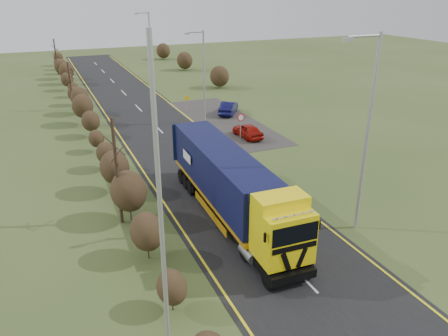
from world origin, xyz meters
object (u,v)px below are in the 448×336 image
at_px(car_blue_sedan, 229,108).
at_px(streetlight_near, 366,128).
at_px(speed_sign, 241,122).
at_px(car_red_hatchback, 248,131).
at_px(lorry, 230,183).

xyz_separation_m(car_blue_sedan, streetlight_near, (-3.08, -23.72, 5.06)).
bearing_deg(speed_sign, car_red_hatchback, 24.12).
height_order(lorry, car_red_hatchback, lorry).
height_order(lorry, speed_sign, lorry).
bearing_deg(speed_sign, lorry, -117.85).
xyz_separation_m(car_red_hatchback, car_blue_sedan, (1.56, 7.60, 0.04)).
distance_m(lorry, car_blue_sedan, 22.01).
relative_size(car_blue_sedan, streetlight_near, 0.38).
bearing_deg(lorry, car_blue_sedan, 68.17).
bearing_deg(car_red_hatchback, car_blue_sedan, -105.48).
xyz_separation_m(car_red_hatchback, speed_sign, (-0.87, -0.39, 1.02)).
xyz_separation_m(lorry, car_red_hatchback, (7.27, 12.50, -1.59)).
height_order(car_red_hatchback, car_blue_sedan, car_blue_sedan).
xyz_separation_m(car_red_hatchback, streetlight_near, (-1.52, -16.12, 5.10)).
xyz_separation_m(lorry, streetlight_near, (5.75, -3.62, 3.51)).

